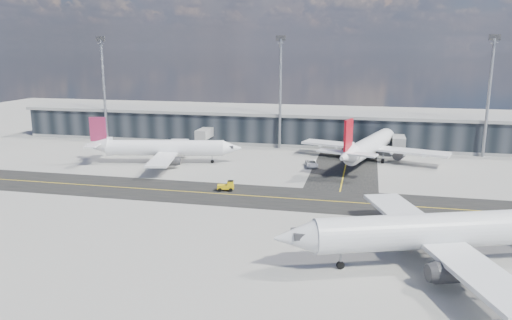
# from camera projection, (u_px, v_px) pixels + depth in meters

# --- Properties ---
(ground) EXTENTS (300.00, 300.00, 0.00)m
(ground) POSITION_uv_depth(u_px,v_px,m) (231.00, 201.00, 86.02)
(ground) COLOR gray
(ground) RESTS_ON ground
(taxiway_lanes) EXTENTS (180.00, 63.00, 0.03)m
(taxiway_lanes) POSITION_uv_depth(u_px,v_px,m) (266.00, 186.00, 95.40)
(taxiway_lanes) COLOR black
(taxiway_lanes) RESTS_ON ground
(terminal_concourse) EXTENTS (152.00, 19.80, 8.80)m
(terminal_concourse) POSITION_uv_depth(u_px,v_px,m) (284.00, 128.00, 137.36)
(terminal_concourse) COLOR black
(terminal_concourse) RESTS_ON ground
(floodlight_masts) EXTENTS (102.50, 0.70, 28.90)m
(floodlight_masts) POSITION_uv_depth(u_px,v_px,m) (280.00, 88.00, 128.23)
(floodlight_masts) COLOR gray
(floodlight_masts) RESTS_ON ground
(airliner_af) EXTENTS (35.62, 30.57, 10.60)m
(airliner_af) POSITION_uv_depth(u_px,v_px,m) (163.00, 148.00, 113.72)
(airliner_af) COLOR white
(airliner_af) RESTS_ON ground
(airliner_redtail) EXTENTS (34.28, 39.79, 11.99)m
(airliner_redtail) POSITION_uv_depth(u_px,v_px,m) (371.00, 145.00, 114.95)
(airliner_redtail) COLOR white
(airliner_redtail) RESTS_ON ground
(airliner_near) EXTENTS (41.97, 36.27, 12.82)m
(airliner_near) POSITION_uv_depth(u_px,v_px,m) (450.00, 231.00, 60.62)
(airliner_near) COLOR silver
(airliner_near) RESTS_ON ground
(baggage_tug) EXTENTS (3.23, 2.05, 1.88)m
(baggage_tug) POSITION_uv_depth(u_px,v_px,m) (227.00, 186.00, 92.27)
(baggage_tug) COLOR #DFB80B
(baggage_tug) RESTS_ON ground
(service_van) EXTENTS (3.57, 5.73, 1.48)m
(service_van) POSITION_uv_depth(u_px,v_px,m) (312.00, 164.00, 110.78)
(service_van) COLOR white
(service_van) RESTS_ON ground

